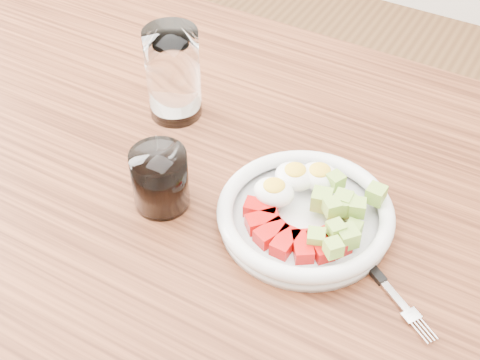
% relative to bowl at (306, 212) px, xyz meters
% --- Properties ---
extents(dining_table, '(1.50, 0.90, 0.77)m').
position_rel_bowl_xyz_m(dining_table, '(-0.09, -0.01, -0.12)').
color(dining_table, brown).
rests_on(dining_table, ground).
extents(bowl, '(0.24, 0.24, 0.06)m').
position_rel_bowl_xyz_m(bowl, '(0.00, 0.00, 0.00)').
color(bowl, white).
rests_on(bowl, dining_table).
extents(fork, '(0.16, 0.11, 0.01)m').
position_rel_bowl_xyz_m(fork, '(0.11, -0.03, -0.02)').
color(fork, black).
rests_on(fork, dining_table).
extents(water_glass, '(0.08, 0.08, 0.15)m').
position_rel_bowl_xyz_m(water_glass, '(-0.28, 0.11, 0.05)').
color(water_glass, white).
rests_on(water_glass, dining_table).
extents(coffee_glass, '(0.08, 0.08, 0.09)m').
position_rel_bowl_xyz_m(coffee_glass, '(-0.19, -0.06, 0.02)').
color(coffee_glass, white).
rests_on(coffee_glass, dining_table).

